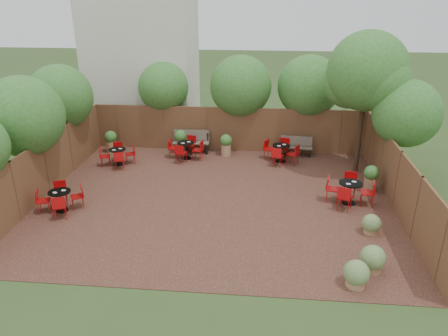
# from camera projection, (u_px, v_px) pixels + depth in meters

# --- Properties ---
(ground) EXTENTS (80.00, 80.00, 0.00)m
(ground) POSITION_uv_depth(u_px,v_px,m) (216.00, 200.00, 15.01)
(ground) COLOR #354F23
(ground) RESTS_ON ground
(courtyard_paving) EXTENTS (12.00, 10.00, 0.02)m
(courtyard_paving) POSITION_uv_depth(u_px,v_px,m) (216.00, 199.00, 15.00)
(courtyard_paving) COLOR #351915
(courtyard_paving) RESTS_ON ground
(fence_back) EXTENTS (12.00, 0.08, 2.00)m
(fence_back) POSITION_uv_depth(u_px,v_px,m) (228.00, 129.00, 19.22)
(fence_back) COLOR brown
(fence_back) RESTS_ON ground
(fence_left) EXTENTS (0.08, 10.00, 2.00)m
(fence_left) POSITION_uv_depth(u_px,v_px,m) (46.00, 167.00, 15.15)
(fence_left) COLOR brown
(fence_left) RESTS_ON ground
(fence_right) EXTENTS (0.08, 10.00, 2.00)m
(fence_right) POSITION_uv_depth(u_px,v_px,m) (397.00, 180.00, 14.10)
(fence_right) COLOR brown
(fence_right) RESTS_ON ground
(neighbour_building) EXTENTS (5.00, 4.00, 8.00)m
(neighbour_building) POSITION_uv_depth(u_px,v_px,m) (143.00, 50.00, 21.22)
(neighbour_building) COLOR beige
(neighbour_building) RESTS_ON ground
(overhang_foliage) EXTENTS (15.70, 10.69, 2.75)m
(overhang_foliage) POSITION_uv_depth(u_px,v_px,m) (187.00, 99.00, 17.00)
(overhang_foliage) COLOR #306B22
(overhang_foliage) RESTS_ON ground
(courtyard_tree) EXTENTS (3.01, 2.95, 5.46)m
(courtyard_tree) POSITION_uv_depth(u_px,v_px,m) (367.00, 76.00, 15.83)
(courtyard_tree) COLOR black
(courtyard_tree) RESTS_ON courtyard_paving
(park_bench_left) EXTENTS (1.61, 0.57, 0.98)m
(park_bench_left) POSITION_uv_depth(u_px,v_px,m) (191.00, 141.00, 19.21)
(park_bench_left) COLOR brown
(park_bench_left) RESTS_ON courtyard_paving
(park_bench_right) EXTENTS (1.41, 0.59, 0.85)m
(park_bench_right) POSITION_uv_depth(u_px,v_px,m) (296.00, 146.00, 18.82)
(park_bench_right) COLOR brown
(park_bench_right) RESTS_ON courtyard_paving
(bistro_tables) EXTENTS (11.05, 6.62, 0.88)m
(bistro_tables) POSITION_uv_depth(u_px,v_px,m) (209.00, 168.00, 16.55)
(bistro_tables) COLOR black
(bistro_tables) RESTS_ON courtyard_paving
(planters) EXTENTS (11.18, 4.04, 0.99)m
(planters) POSITION_uv_depth(u_px,v_px,m) (216.00, 149.00, 18.13)
(planters) COLOR #9C744E
(planters) RESTS_ON courtyard_paving
(low_shrubs) EXTENTS (1.52, 3.18, 0.72)m
(low_shrubs) POSITION_uv_depth(u_px,v_px,m) (367.00, 255.00, 11.28)
(low_shrubs) COLOR #9C744E
(low_shrubs) RESTS_ON courtyard_paving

